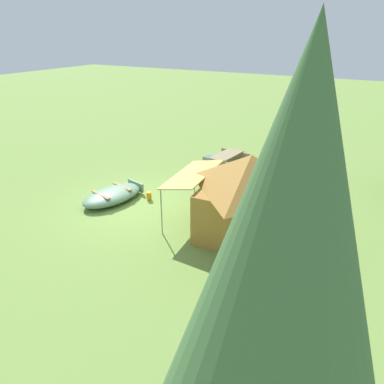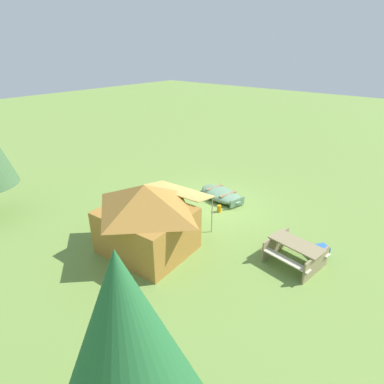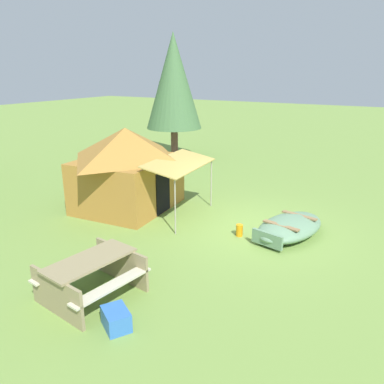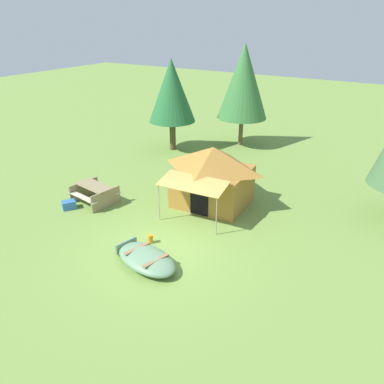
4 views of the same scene
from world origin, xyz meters
name	(u,v)px [view 2 (image 2 of 4)]	position (x,y,z in m)	size (l,w,h in m)	color
ground_plane	(209,207)	(0.00, 0.00, 0.00)	(80.00, 80.00, 0.00)	olive
beached_rowboat	(221,194)	(0.09, -1.02, 0.23)	(2.55, 1.77, 0.45)	slate
canvas_cabin_tent	(146,217)	(-0.27, 3.88, 1.27)	(3.23, 3.84, 2.45)	#A5722F
picnic_table	(295,251)	(-4.48, 1.39, 0.48)	(1.86, 1.66, 0.77)	#8D7F58
cooler_box	(320,251)	(-4.97, 0.40, 0.16)	(0.52, 0.38, 0.33)	#3068BB
fuel_can	(219,209)	(-0.58, 0.08, 0.15)	(0.17, 0.17, 0.31)	orange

